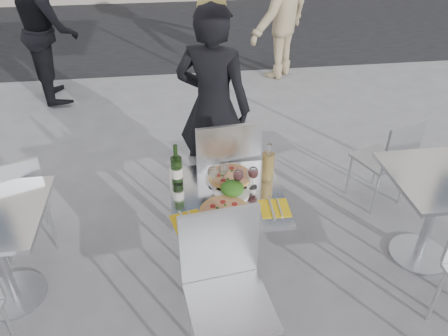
{
  "coord_description": "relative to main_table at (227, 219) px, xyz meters",
  "views": [
    {
      "loc": [
        -0.32,
        -2.22,
        2.45
      ],
      "look_at": [
        0.0,
        0.15,
        0.85
      ],
      "focal_mm": 35.0,
      "sensor_mm": 36.0,
      "label": 1
    }
  ],
  "objects": [
    {
      "name": "napkin_right",
      "position": [
        0.27,
        -0.19,
        0.21
      ],
      "size": [
        0.19,
        0.2,
        0.01
      ],
      "rotation": [
        0.0,
        0.0,
        -0.03
      ],
      "color": "yellow",
      "rests_on": "main_table"
    },
    {
      "name": "pizza_near",
      "position": [
        -0.04,
        -0.2,
        0.22
      ],
      "size": [
        0.32,
        0.32,
        0.02
      ],
      "color": "#E4B659",
      "rests_on": "main_table"
    },
    {
      "name": "pedestrian_a",
      "position": [
        -1.75,
        3.44,
        0.35
      ],
      "size": [
        0.9,
        1.03,
        1.77
      ],
      "primitive_type": "imported",
      "rotation": [
        0.0,
        0.0,
        1.88
      ],
      "color": "black",
      "rests_on": "ground"
    },
    {
      "name": "wineglass_red_b",
      "position": [
        0.18,
        0.05,
        0.32
      ],
      "size": [
        0.07,
        0.07,
        0.16
      ],
      "color": "white",
      "rests_on": "main_table"
    },
    {
      "name": "ground",
      "position": [
        0.0,
        0.0,
        -0.54
      ],
      "size": [
        80.0,
        80.0,
        0.0
      ],
      "primitive_type": "plane",
      "color": "slate"
    },
    {
      "name": "main_table",
      "position": [
        0.0,
        0.0,
        0.0
      ],
      "size": [
        0.72,
        0.72,
        0.75
      ],
      "color": "#B7BABF",
      "rests_on": "ground"
    },
    {
      "name": "pizza_far",
      "position": [
        0.04,
        0.16,
        0.23
      ],
      "size": [
        0.33,
        0.33,
        0.03
      ],
      "color": "white",
      "rests_on": "main_table"
    },
    {
      "name": "side_chair_rfar",
      "position": [
        1.47,
        0.66,
        -0.04
      ],
      "size": [
        0.5,
        0.5,
        0.84
      ],
      "rotation": [
        0.0,
        0.0,
        3.5
      ],
      "color": "silver",
      "rests_on": "ground"
    },
    {
      "name": "pedestrian_b",
      "position": [
        1.26,
        3.77,
        0.39
      ],
      "size": [
        1.33,
        1.34,
        1.85
      ],
      "primitive_type": "imported",
      "rotation": [
        0.0,
        0.0,
        3.93
      ],
      "color": "tan",
      "rests_on": "ground"
    },
    {
      "name": "side_chair_lfar",
      "position": [
        -1.47,
        0.45,
        -0.03
      ],
      "size": [
        0.52,
        0.52,
        0.87
      ],
      "rotation": [
        0.0,
        0.0,
        3.53
      ],
      "color": "silver",
      "rests_on": "ground"
    },
    {
      "name": "street_asphalt",
      "position": [
        0.0,
        6.5,
        -0.54
      ],
      "size": [
        24.0,
        5.0,
        0.0
      ],
      "primitive_type": "cube",
      "color": "black",
      "rests_on": "ground"
    },
    {
      "name": "napkin_left",
      "position": [
        -0.27,
        -0.24,
        0.21
      ],
      "size": [
        0.22,
        0.22,
        0.01
      ],
      "rotation": [
        0.0,
        0.0,
        0.24
      ],
      "color": "yellow",
      "rests_on": "main_table"
    },
    {
      "name": "carafe",
      "position": [
        0.28,
        0.1,
        0.33
      ],
      "size": [
        0.08,
        0.08,
        0.29
      ],
      "color": "tan",
      "rests_on": "main_table"
    },
    {
      "name": "wine_bottle",
      "position": [
        -0.31,
        0.16,
        0.32
      ],
      "size": [
        0.07,
        0.08,
        0.29
      ],
      "color": "#2F5921",
      "rests_on": "main_table"
    },
    {
      "name": "woman_diner",
      "position": [
        0.03,
        1.03,
        0.32
      ],
      "size": [
        0.75,
        0.64,
        1.73
      ],
      "primitive_type": "imported",
      "rotation": [
        0.0,
        0.0,
        2.71
      ],
      "color": "black",
      "rests_on": "ground"
    },
    {
      "name": "sugar_shaker",
      "position": [
        0.18,
        0.1,
        0.26
      ],
      "size": [
        0.06,
        0.06,
        0.11
      ],
      "color": "white",
      "rests_on": "main_table"
    },
    {
      "name": "wineglass_white_b",
      "position": [
        -0.01,
        0.12,
        0.32
      ],
      "size": [
        0.07,
        0.07,
        0.16
      ],
      "color": "white",
      "rests_on": "main_table"
    },
    {
      "name": "chair_near",
      "position": [
        -0.09,
        -0.57,
        0.05
      ],
      "size": [
        0.51,
        0.52,
        0.99
      ],
      "rotation": [
        0.0,
        0.0,
        0.13
      ],
      "color": "silver",
      "rests_on": "ground"
    },
    {
      "name": "chair_far",
      "position": [
        0.06,
        0.51,
        0.07
      ],
      "size": [
        0.51,
        0.53,
        1.03
      ],
      "rotation": [
        0.0,
        0.0,
        3.24
      ],
      "color": "silver",
      "rests_on": "ground"
    },
    {
      "name": "side_table_right",
      "position": [
        1.5,
        0.0,
        0.0
      ],
      "size": [
        0.72,
        0.72,
        0.75
      ],
      "color": "#B7BABF",
      "rests_on": "ground"
    },
    {
      "name": "wineglass_red_a",
      "position": [
        0.08,
        0.03,
        0.32
      ],
      "size": [
        0.07,
        0.07,
        0.16
      ],
      "color": "white",
      "rests_on": "main_table"
    },
    {
      "name": "wineglass_white_a",
      "position": [
        -0.08,
        0.09,
        0.32
      ],
      "size": [
        0.07,
        0.07,
        0.16
      ],
      "color": "white",
      "rests_on": "main_table"
    },
    {
      "name": "salad_plate",
      "position": [
        0.03,
        -0.0,
        0.25
      ],
      "size": [
        0.22,
        0.22,
        0.09
      ],
      "color": "white",
      "rests_on": "main_table"
    }
  ]
}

